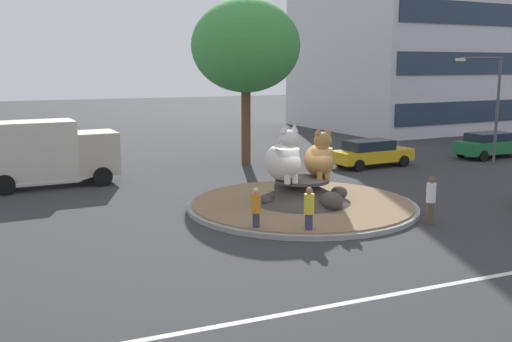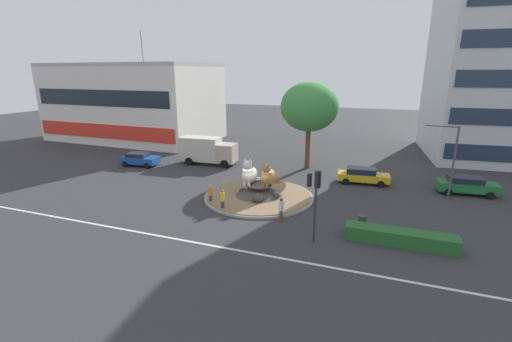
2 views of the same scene
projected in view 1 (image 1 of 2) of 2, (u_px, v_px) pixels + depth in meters
ground_plane at (302, 208)px, 23.47m from camera, size 160.00×160.00×0.00m
lane_centreline at (458, 283)px, 15.40m from camera, size 112.00×0.20×0.01m
roundabout_island at (302, 198)px, 23.41m from camera, size 9.16×9.16×1.18m
cat_statue_white at (284, 160)px, 22.74m from camera, size 1.45×2.32×2.26m
cat_statue_tabby at (320, 158)px, 23.54m from camera, size 1.64×2.10×2.07m
broadleaf_tree_behind_island at (246, 46)px, 32.57m from camera, size 6.07×6.07×9.25m
streetlight_arm at (492, 100)px, 32.95m from camera, size 2.78×0.66×6.11m
pedestrian_yellow_shirt at (309, 211)px, 19.39m from camera, size 0.34×0.34×1.68m
pedestrian_white_shirt at (431, 199)px, 20.88m from camera, size 0.34×0.34×1.74m
pedestrian_orange_shirt at (256, 210)px, 19.68m from camera, size 0.31×0.31×1.59m
hatchback_near_shophouse at (490, 144)px, 35.96m from camera, size 4.85×2.23×1.55m
parked_car_right at (371, 153)px, 32.71m from camera, size 4.83×2.24×1.51m
delivery_box_truck at (42, 152)px, 27.20m from camera, size 6.59×2.78×3.09m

